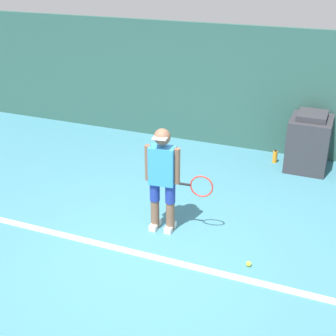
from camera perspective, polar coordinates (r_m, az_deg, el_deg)
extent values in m
plane|color=teal|center=(6.18, -2.32, -10.18)|extent=(24.00, 24.00, 0.00)
cube|color=#2D564C|center=(9.08, 7.83, 9.65)|extent=(24.00, 0.10, 2.33)
cube|color=white|center=(6.11, -2.69, -10.60)|extent=(21.60, 0.10, 0.01)
cylinder|color=brown|center=(6.55, -1.59, -5.61)|extent=(0.12, 0.12, 0.44)
cylinder|color=navy|center=(6.37, -1.63, -2.85)|extent=(0.14, 0.14, 0.27)
cube|color=white|center=(6.64, -1.57, -6.96)|extent=(0.10, 0.24, 0.08)
cylinder|color=brown|center=(6.49, 0.27, -5.89)|extent=(0.12, 0.12, 0.44)
cylinder|color=navy|center=(6.31, 0.28, -3.11)|extent=(0.14, 0.14, 0.27)
cube|color=white|center=(6.59, 0.27, -7.25)|extent=(0.10, 0.24, 0.08)
cube|color=#338CE0|center=(6.16, -0.70, 0.31)|extent=(0.36, 0.23, 0.53)
sphere|color=brown|center=(6.00, -0.72, 3.82)|extent=(0.22, 0.22, 0.22)
cube|color=white|center=(5.90, -1.00, 3.65)|extent=(0.19, 0.14, 0.02)
cylinder|color=brown|center=(6.21, -2.44, 0.65)|extent=(0.09, 0.09, 0.50)
cylinder|color=brown|center=(6.10, 1.07, 0.22)|extent=(0.09, 0.09, 0.50)
cylinder|color=black|center=(6.19, 1.92, -1.97)|extent=(0.20, 0.05, 0.03)
torus|color=red|center=(6.14, 4.11, -2.26)|extent=(0.31, 0.05, 0.31)
sphere|color=#D1E533|center=(6.00, 9.81, -11.44)|extent=(0.07, 0.07, 0.07)
cube|color=#333338|center=(8.59, 16.77, 2.89)|extent=(0.70, 0.81, 0.92)
cube|color=#333338|center=(8.42, 17.20, 6.11)|extent=(0.49, 0.57, 0.10)
cylinder|color=orange|center=(8.78, 12.90, 1.33)|extent=(0.08, 0.08, 0.22)
cylinder|color=black|center=(8.73, 12.98, 2.07)|extent=(0.05, 0.05, 0.02)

